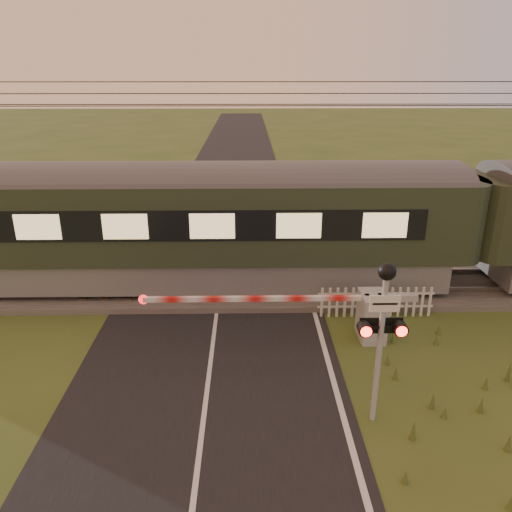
{
  "coord_description": "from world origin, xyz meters",
  "views": [
    {
      "loc": [
        0.89,
        -7.67,
        6.46
      ],
      "look_at": [
        1.08,
        3.2,
        2.34
      ],
      "focal_mm": 35.0,
      "sensor_mm": 36.0,
      "label": 1
    }
  ],
  "objects_px": {
    "picket_fence": "(376,302)",
    "train": "(471,224)",
    "boom_gate": "(361,314)",
    "crossing_signal": "(383,316)"
  },
  "relations": [
    {
      "from": "picket_fence",
      "to": "train",
      "type": "bearing_deg",
      "value": 30.9
    },
    {
      "from": "boom_gate",
      "to": "picket_fence",
      "type": "height_order",
      "value": "boom_gate"
    },
    {
      "from": "train",
      "to": "crossing_signal",
      "type": "height_order",
      "value": "train"
    },
    {
      "from": "train",
      "to": "picket_fence",
      "type": "bearing_deg",
      "value": -149.1
    },
    {
      "from": "boom_gate",
      "to": "crossing_signal",
      "type": "relative_size",
      "value": 2.1
    },
    {
      "from": "boom_gate",
      "to": "picket_fence",
      "type": "relative_size",
      "value": 2.16
    },
    {
      "from": "crossing_signal",
      "to": "boom_gate",
      "type": "bearing_deg",
      "value": 82.89
    },
    {
      "from": "picket_fence",
      "to": "boom_gate",
      "type": "bearing_deg",
      "value": -121.03
    },
    {
      "from": "boom_gate",
      "to": "crossing_signal",
      "type": "height_order",
      "value": "crossing_signal"
    },
    {
      "from": "boom_gate",
      "to": "picket_fence",
      "type": "bearing_deg",
      "value": 58.97
    }
  ]
}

